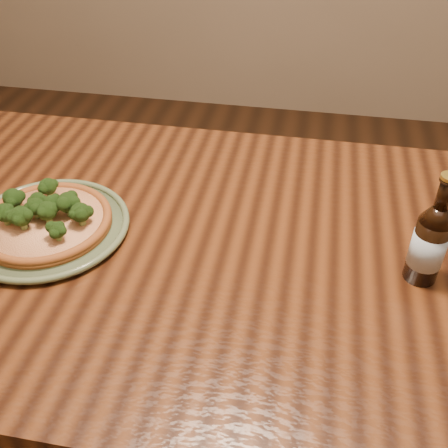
% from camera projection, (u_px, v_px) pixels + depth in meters
% --- Properties ---
extents(table, '(1.60, 0.90, 0.75)m').
position_uv_depth(table, '(236.00, 279.00, 1.08)').
color(table, '#4D2610').
rests_on(table, ground).
extents(plate, '(0.33, 0.33, 0.02)m').
position_uv_depth(plate, '(47.00, 227.00, 1.05)').
color(plate, '#576747').
rests_on(plate, table).
extents(pizza, '(0.26, 0.26, 0.07)m').
position_uv_depth(pizza, '(45.00, 219.00, 1.04)').
color(pizza, brown).
rests_on(pizza, plate).
extents(beer_bottle, '(0.06, 0.06, 0.22)m').
position_uv_depth(beer_bottle, '(430.00, 243.00, 0.90)').
color(beer_bottle, black).
rests_on(beer_bottle, table).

